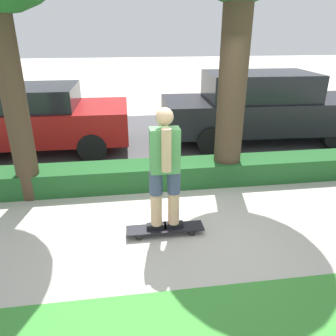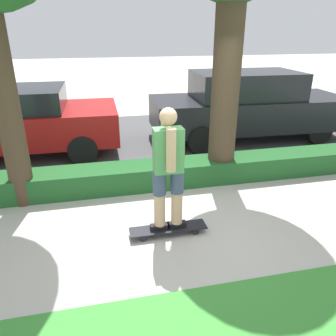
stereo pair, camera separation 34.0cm
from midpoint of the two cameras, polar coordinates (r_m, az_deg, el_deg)
The scene contains 7 objects.
ground_plane at distance 4.54m, azimuth 4.26°, elevation -11.65°, with size 60.00×60.00×0.00m, color #ADA89E.
street_asphalt at distance 8.30m, azimuth -1.79°, elevation 4.98°, with size 12.39×5.00×0.01m.
hedge_row at distance 5.82m, azimuth 1.05°, elevation -1.06°, with size 12.39×0.60×0.41m.
skateboard at distance 4.52m, azimuth 1.67°, elevation -10.56°, with size 1.05×0.24×0.10m.
skater_person at distance 4.09m, azimuth 1.81°, elevation -0.08°, with size 0.49×0.42×1.64m.
parked_car_front at distance 7.86m, azimuth -21.16°, elevation 8.15°, with size 4.09×1.93×1.45m.
parked_car_middle at distance 8.40m, azimuth 17.07°, elevation 10.12°, with size 4.84×1.92×1.65m.
Camera 1 is at (-0.68, -3.67, 2.59)m, focal length 35.00 mm.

